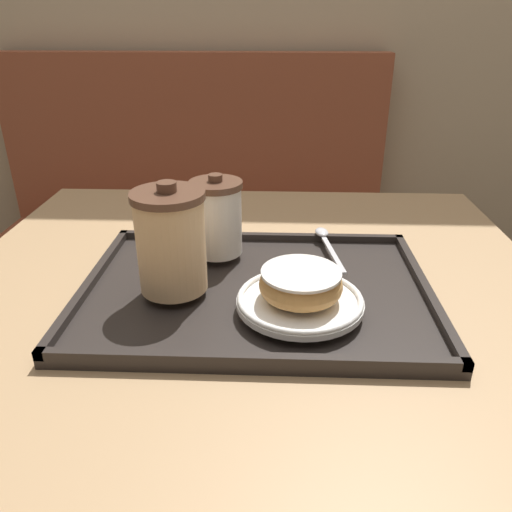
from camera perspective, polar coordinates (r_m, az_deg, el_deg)
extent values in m
cube|color=brown|center=(1.75, -7.14, -4.49)|extent=(1.26, 0.44, 0.45)
cube|color=brown|center=(1.73, -7.13, 13.05)|extent=(1.26, 0.08, 0.55)
cube|color=tan|center=(0.76, -0.76, -4.47)|extent=(0.93, 0.90, 0.03)
cylinder|color=#333338|center=(1.00, -0.63, -23.06)|extent=(0.08, 0.08, 0.70)
cube|color=#282321|center=(0.72, 0.00, -4.14)|extent=(0.49, 0.36, 0.01)
cube|color=#282321|center=(0.57, -0.72, -11.71)|extent=(0.49, 0.01, 0.01)
cube|color=#282321|center=(0.87, 0.46, 2.21)|extent=(0.49, 0.01, 0.01)
cube|color=#282321|center=(0.77, -18.36, -2.78)|extent=(0.01, 0.36, 0.01)
cube|color=#282321|center=(0.75, 18.78, -3.50)|extent=(0.01, 0.36, 0.01)
cylinder|color=#E0B784|center=(0.68, -9.66, 1.24)|extent=(0.09, 0.09, 0.13)
cylinder|color=brown|center=(0.65, -10.11, 6.83)|extent=(0.10, 0.10, 0.01)
cylinder|color=brown|center=(0.65, -10.19, 7.78)|extent=(0.03, 0.03, 0.01)
cylinder|color=white|center=(0.78, -4.50, 4.05)|extent=(0.08, 0.08, 0.11)
cylinder|color=brown|center=(0.76, -4.65, 8.14)|extent=(0.08, 0.08, 0.01)
cylinder|color=brown|center=(0.76, -4.68, 8.89)|extent=(0.02, 0.02, 0.01)
cylinder|color=white|center=(0.66, 5.04, -5.29)|extent=(0.17, 0.17, 0.01)
torus|color=white|center=(0.66, 5.06, -4.84)|extent=(0.17, 0.17, 0.01)
torus|color=tan|center=(0.65, 5.13, -3.29)|extent=(0.11, 0.11, 0.03)
cylinder|color=white|center=(0.64, 5.19, -1.92)|extent=(0.10, 0.10, 0.00)
ellipsoid|color=silver|center=(0.87, 7.52, 2.71)|extent=(0.03, 0.04, 0.01)
cube|color=silver|center=(0.80, 8.82, 0.16)|extent=(0.03, 0.13, 0.00)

